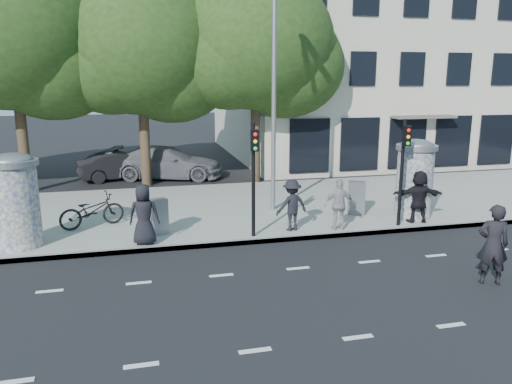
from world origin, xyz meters
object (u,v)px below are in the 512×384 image
object	(u,v)px
traffic_pole_near	(254,168)
ped_d	(292,205)
car_mid	(122,165)
ped_a	(144,215)
cabinet_left	(158,217)
street_lamp	(275,78)
car_right	(166,163)
cabinet_right	(357,198)
man_road	(493,244)
ped_e	(339,205)
ped_f	(419,196)
bicycle	(92,211)
ad_column_left	(16,198)
traffic_pole_far	(403,162)
ad_column_right	(415,177)

from	to	relation	value
traffic_pole_near	ped_d	bearing A→B (deg)	15.73
car_mid	traffic_pole_near	bearing A→B (deg)	-173.98
traffic_pole_near	ped_a	size ratio (longest dim) A/B	1.95
ped_d	cabinet_left	world-z (taller)	ped_d
street_lamp	car_right	bearing A→B (deg)	113.85
street_lamp	cabinet_right	bearing A→B (deg)	-24.58
street_lamp	car_mid	xyz separation A→B (m)	(-5.41, 7.77, -4.12)
ped_a	man_road	bearing A→B (deg)	159.21
traffic_pole_near	ped_e	size ratio (longest dim) A/B	2.12
ped_f	bicycle	distance (m)	10.53
ad_column_left	street_lamp	world-z (taller)	street_lamp
traffic_pole_far	ped_f	xyz separation A→B (m)	(0.79, 0.24, -1.22)
bicycle	car_right	size ratio (longest dim) A/B	0.38
traffic_pole_near	cabinet_left	bearing A→B (deg)	161.00
ad_column_right	ad_column_left	bearing A→B (deg)	-179.08
ad_column_left	bicycle	size ratio (longest dim) A/B	1.30
ped_e	cabinet_left	size ratio (longest dim) A/B	1.48
street_lamp	car_mid	world-z (taller)	street_lamp
traffic_pole_near	ad_column_right	bearing A→B (deg)	8.89
ad_column_right	car_mid	distance (m)	13.83
ped_e	car_mid	world-z (taller)	ped_e
ad_column_left	ped_f	bearing A→B (deg)	-2.17
ped_d	car_right	xyz separation A→B (m)	(-3.20, 9.95, -0.17)
traffic_pole_near	street_lamp	distance (m)	4.07
cabinet_right	ped_d	bearing A→B (deg)	-134.71
ad_column_right	ped_f	bearing A→B (deg)	-107.77
ped_d	cabinet_left	distance (m)	4.10
traffic_pole_far	cabinet_right	size ratio (longest dim) A/B	2.96
traffic_pole_far	car_right	distance (m)	12.39
ad_column_right	cabinet_left	world-z (taller)	ad_column_right
ped_f	car_mid	bearing A→B (deg)	-35.35
street_lamp	cabinet_left	bearing A→B (deg)	-155.49
ped_a	car_mid	world-z (taller)	ped_a
car_right	ped_e	bearing A→B (deg)	-140.93
traffic_pole_far	ped_a	world-z (taller)	traffic_pole_far
ped_f	car_right	distance (m)	12.56
cabinet_left	cabinet_right	distance (m)	6.83
ad_column_left	cabinet_left	xyz separation A→B (m)	(3.85, 0.24, -0.84)
ped_d	ped_a	bearing A→B (deg)	-6.93
traffic_pole_near	car_mid	xyz separation A→B (m)	(-4.01, 10.61, -1.56)
traffic_pole_near	cabinet_left	distance (m)	3.29
traffic_pole_far	cabinet_left	size ratio (longest dim) A/B	3.13
ped_a	car_right	bearing A→B (deg)	-88.67
cabinet_right	ped_f	bearing A→B (deg)	-21.37
street_lamp	ped_e	bearing A→B (deg)	-64.34
ad_column_right	car_mid	size ratio (longest dim) A/B	0.65
ped_a	man_road	distance (m)	9.07
street_lamp	ped_f	world-z (taller)	street_lamp
traffic_pole_far	bicycle	world-z (taller)	traffic_pole_far
ad_column_left	ped_e	distance (m)	9.38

